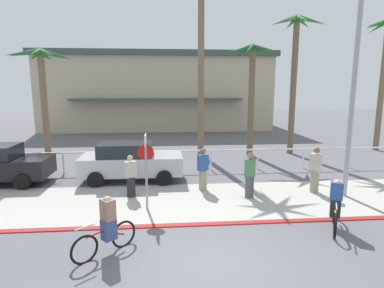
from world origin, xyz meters
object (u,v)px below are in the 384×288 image
object	(u,v)px
pedestrian_2	(131,178)
pedestrian_1	(250,177)
cyclist_red_0	(107,227)
pedestrian_0	(203,171)
cyclist_yellow_1	(335,206)
stop_sign_bike_lane	(146,161)
car_silver_1	(131,161)
palm_tree_1	(42,74)
pedestrian_3	(315,172)
palm_tree_2	(202,28)
palm_tree_3	(251,74)
palm_tree_4	(296,51)
streetlight_curb	(358,82)

from	to	relation	value
pedestrian_2	pedestrian_1	bearing A→B (deg)	-6.00
cyclist_red_0	pedestrian_0	world-z (taller)	pedestrian_0
pedestrian_1	pedestrian_2	size ratio (longest dim) A/B	1.08
cyclist_yellow_1	stop_sign_bike_lane	bearing A→B (deg)	160.67
stop_sign_bike_lane	car_silver_1	world-z (taller)	stop_sign_bike_lane
palm_tree_1	pedestrian_3	distance (m)	14.89
palm_tree_2	cyclist_yellow_1	distance (m)	12.53
pedestrian_1	car_silver_1	bearing A→B (deg)	150.21
stop_sign_bike_lane	cyclist_yellow_1	bearing A→B (deg)	-19.33
pedestrian_2	car_silver_1	bearing A→B (deg)	95.88
palm_tree_2	pedestrian_2	distance (m)	10.22
palm_tree_2	cyclist_red_0	distance (m)	13.46
palm_tree_3	cyclist_yellow_1	bearing A→B (deg)	-90.78
palm_tree_4	pedestrian_0	xyz separation A→B (m)	(-6.31, -6.77, -5.40)
pedestrian_0	pedestrian_3	size ratio (longest dim) A/B	0.94
stop_sign_bike_lane	car_silver_1	distance (m)	3.70
cyclist_yellow_1	pedestrian_2	distance (m)	7.01
palm_tree_2	pedestrian_0	bearing A→B (deg)	-95.82
palm_tree_2	car_silver_1	bearing A→B (deg)	-127.33
streetlight_curb	cyclist_yellow_1	xyz separation A→B (m)	(-1.85, -2.43, -3.58)
palm_tree_4	streetlight_curb	bearing A→B (deg)	-97.23
pedestrian_3	pedestrian_2	bearing A→B (deg)	179.14
pedestrian_3	car_silver_1	bearing A→B (deg)	162.59
streetlight_curb	car_silver_1	world-z (taller)	streetlight_curb
palm_tree_2	palm_tree_3	distance (m)	3.86
streetlight_curb	pedestrian_3	xyz separation A→B (m)	(-0.96, 0.72, -3.43)
pedestrian_0	cyclist_yellow_1	bearing A→B (deg)	-48.03
pedestrian_0	palm_tree_2	bearing A→B (deg)	84.18
pedestrian_1	pedestrian_3	distance (m)	2.71
palm_tree_1	pedestrian_3	size ratio (longest dim) A/B	3.39
stop_sign_bike_lane	streetlight_curb	bearing A→B (deg)	3.71
cyclist_red_0	pedestrian_2	size ratio (longest dim) A/B	0.93
cyclist_yellow_1	pedestrian_0	distance (m)	5.12
cyclist_yellow_1	streetlight_curb	bearing A→B (deg)	52.63
palm_tree_1	cyclist_yellow_1	distance (m)	15.99
car_silver_1	pedestrian_1	xyz separation A→B (m)	(4.64, -2.66, -0.07)
stop_sign_bike_lane	palm_tree_3	size ratio (longest dim) A/B	0.39
palm_tree_1	palm_tree_2	distance (m)	9.22
cyclist_red_0	cyclist_yellow_1	xyz separation A→B (m)	(6.37, 0.88, 0.00)
stop_sign_bike_lane	pedestrian_2	distance (m)	1.74
stop_sign_bike_lane	palm_tree_3	bearing A→B (deg)	55.26
palm_tree_3	pedestrian_1	xyz separation A→B (m)	(-1.94, -7.36, -4.00)
cyclist_red_0	pedestrian_0	bearing A→B (deg)	57.87
stop_sign_bike_lane	palm_tree_1	size ratio (longest dim) A/B	0.42
pedestrian_0	pedestrian_3	xyz separation A→B (m)	(4.32, -0.67, 0.06)
cyclist_yellow_1	pedestrian_2	size ratio (longest dim) A/B	1.02
pedestrian_0	pedestrian_1	distance (m)	1.92
palm_tree_1	pedestrian_2	size ratio (longest dim) A/B	3.83
palm_tree_3	cyclist_red_0	size ratio (longest dim) A/B	4.34
car_silver_1	cyclist_red_0	xyz separation A→B (m)	(0.06, -6.32, -0.18)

